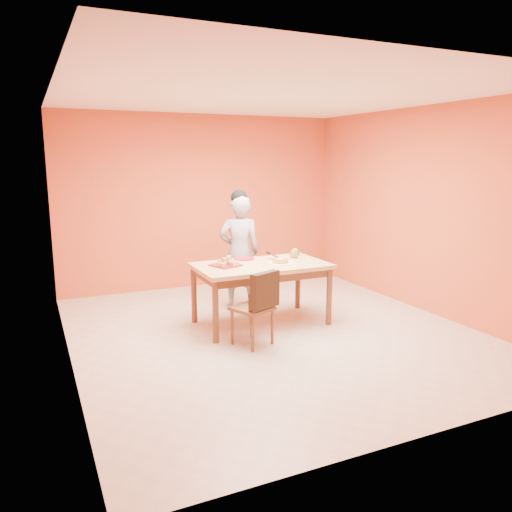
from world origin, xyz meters
name	(u,v)px	position (x,y,z in m)	size (l,w,h in m)	color
floor	(272,332)	(0.00, 0.00, 0.00)	(5.00, 5.00, 0.00)	beige
ceiling	(274,95)	(0.00, 0.00, 2.70)	(5.00, 5.00, 0.00)	white
wall_back	(203,202)	(0.00, 2.50, 1.35)	(4.50, 4.50, 0.00)	#D24A30
wall_left	(62,230)	(-2.25, 0.00, 1.35)	(5.00, 5.00, 0.00)	#D24A30
wall_right	(425,210)	(2.25, 0.00, 1.35)	(5.00, 5.00, 0.00)	#D24A30
dining_table	(261,271)	(0.01, 0.34, 0.67)	(1.60, 0.90, 0.76)	tan
dining_chair	(253,306)	(-0.38, -0.28, 0.44)	(0.52, 0.57, 0.85)	brown
pastry_pile	(226,261)	(-0.43, 0.41, 0.82)	(0.27, 0.27, 0.09)	tan
person	(239,252)	(0.04, 1.11, 0.77)	(0.56, 0.37, 1.54)	gray
pastry_platter	(226,265)	(-0.43, 0.41, 0.77)	(0.30, 0.30, 0.02)	maroon
red_dinner_plate	(244,259)	(-0.06, 0.69, 0.77)	(0.26, 0.26, 0.02)	maroon
white_cake_plate	(280,263)	(0.23, 0.25, 0.77)	(0.31, 0.31, 0.01)	white
sponge_cake	(280,261)	(0.23, 0.25, 0.79)	(0.20, 0.20, 0.04)	#CA7834
cake_server	(274,256)	(0.24, 0.43, 0.82)	(0.05, 0.26, 0.01)	white
egg_ornament	(295,253)	(0.56, 0.48, 0.82)	(0.10, 0.08, 0.13)	olive
magenta_glass	(292,254)	(0.54, 0.51, 0.81)	(0.06, 0.06, 0.09)	#BA1B59
checker_tin	(296,254)	(0.68, 0.67, 0.77)	(0.09, 0.09, 0.03)	#361E0E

